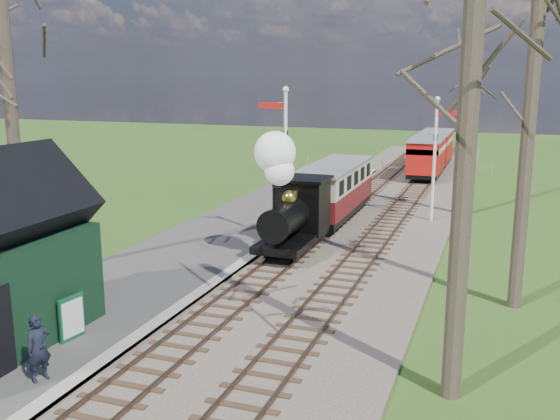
# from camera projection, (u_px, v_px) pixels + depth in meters

# --- Properties ---
(distant_hills) EXTENTS (114.40, 48.00, 22.02)m
(distant_hills) POSITION_uv_depth(u_px,v_px,m) (440.00, 277.00, 72.01)
(distant_hills) COLOR #385B23
(distant_hills) RESTS_ON ground
(ballast_bed) EXTENTS (8.00, 60.00, 0.10)m
(ballast_bed) POSITION_uv_depth(u_px,v_px,m) (367.00, 216.00, 29.62)
(ballast_bed) COLOR brown
(ballast_bed) RESTS_ON ground
(track_near) EXTENTS (1.60, 60.00, 0.15)m
(track_near) POSITION_uv_depth(u_px,v_px,m) (340.00, 213.00, 30.04)
(track_near) COLOR brown
(track_near) RESTS_ON ground
(track_far) EXTENTS (1.60, 60.00, 0.15)m
(track_far) POSITION_uv_depth(u_px,v_px,m) (394.00, 218.00, 29.18)
(track_far) COLOR brown
(track_far) RESTS_ON ground
(platform) EXTENTS (5.00, 44.00, 0.20)m
(platform) POSITION_uv_depth(u_px,v_px,m) (199.00, 250.00, 23.84)
(platform) COLOR #474442
(platform) RESTS_ON ground
(coping_strip) EXTENTS (0.40, 44.00, 0.21)m
(coping_strip) POSITION_uv_depth(u_px,v_px,m) (255.00, 255.00, 23.08)
(coping_strip) COLOR #B2AD9E
(coping_strip) RESTS_ON ground
(semaphore_near) EXTENTS (1.22, 0.24, 6.22)m
(semaphore_near) POSITION_uv_depth(u_px,v_px,m) (284.00, 155.00, 24.02)
(semaphore_near) COLOR silver
(semaphore_near) RESTS_ON ground
(semaphore_far) EXTENTS (1.22, 0.24, 5.72)m
(semaphore_far) POSITION_uv_depth(u_px,v_px,m) (437.00, 150.00, 27.90)
(semaphore_far) COLOR silver
(semaphore_far) RESTS_ON ground
(bare_trees) EXTENTS (15.51, 22.39, 12.00)m
(bare_trees) POSITION_uv_depth(u_px,v_px,m) (285.00, 127.00, 17.57)
(bare_trees) COLOR #382D23
(bare_trees) RESTS_ON ground
(fence_line) EXTENTS (12.60, 0.08, 1.00)m
(fence_line) POSITION_uv_depth(u_px,v_px,m) (395.00, 166.00, 42.72)
(fence_line) COLOR slate
(fence_line) RESTS_ON ground
(locomotive) EXTENTS (1.84, 4.29, 4.59)m
(locomotive) POSITION_uv_depth(u_px,v_px,m) (291.00, 201.00, 22.85)
(locomotive) COLOR black
(locomotive) RESTS_ON ground
(coach) EXTENTS (2.14, 7.35, 2.26)m
(coach) POSITION_uv_depth(u_px,v_px,m) (334.00, 188.00, 28.54)
(coach) COLOR black
(coach) RESTS_ON ground
(red_carriage_a) EXTENTS (2.05, 5.08, 2.16)m
(red_carriage_a) POSITION_uv_depth(u_px,v_px,m) (427.00, 157.00, 39.88)
(red_carriage_a) COLOR black
(red_carriage_a) RESTS_ON ground
(red_carriage_b) EXTENTS (2.05, 5.08, 2.16)m
(red_carriage_b) POSITION_uv_depth(u_px,v_px,m) (436.00, 148.00, 44.94)
(red_carriage_b) COLOR black
(red_carriage_b) RESTS_ON ground
(sign_board) EXTENTS (0.21, 0.76, 1.12)m
(sign_board) POSITION_uv_depth(u_px,v_px,m) (72.00, 318.00, 15.43)
(sign_board) COLOR #0F492B
(sign_board) RESTS_ON platform
(bench) EXTENTS (0.95, 1.61, 0.88)m
(bench) POSITION_uv_depth(u_px,v_px,m) (9.00, 338.00, 14.58)
(bench) COLOR #432718
(bench) RESTS_ON platform
(person) EXTENTS (0.54, 0.63, 1.48)m
(person) POSITION_uv_depth(u_px,v_px,m) (39.00, 348.00, 13.30)
(person) COLOR black
(person) RESTS_ON platform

